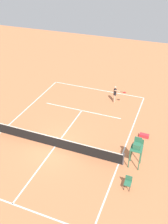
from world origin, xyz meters
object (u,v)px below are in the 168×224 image
object	(u,v)px
player_serving	(115,93)
courtside_chair_near	(128,182)
tennis_ball	(110,116)
umpire_chair	(137,148)
courtside_chair_mid	(140,145)
equipment_bag	(144,136)

from	to	relation	value
player_serving	courtside_chair_near	distance (m)	10.87
tennis_ball	umpire_chair	world-z (taller)	umpire_chair
tennis_ball	courtside_chair_mid	distance (m)	5.01
player_serving	courtside_chair_mid	xyz separation A→B (m)	(-3.72, 6.28, -0.54)
umpire_chair	courtside_chair_near	size ratio (longest dim) A/B	2.54
tennis_ball	equipment_bag	bearing A→B (deg)	150.71
tennis_ball	courtside_chair_mid	bearing A→B (deg)	133.21
umpire_chair	equipment_bag	size ratio (longest dim) A/B	3.17
courtside_chair_near	equipment_bag	xyz separation A→B (m)	(-0.08, -5.63, -0.38)
player_serving	courtside_chair_mid	distance (m)	7.32
umpire_chair	equipment_bag	world-z (taller)	umpire_chair
player_serving	courtside_chair_mid	size ratio (longest dim) A/B	1.89
courtside_chair_mid	courtside_chair_near	bearing A→B (deg)	89.33
player_serving	courtside_chair_near	xyz separation A→B (m)	(-3.67, 10.22, -0.54)
player_serving	umpire_chair	distance (m)	8.86
umpire_chair	tennis_ball	bearing A→B (deg)	-58.13
tennis_ball	courtside_chair_mid	world-z (taller)	courtside_chair_mid
umpire_chair	equipment_bag	xyz separation A→B (m)	(-0.09, -3.47, -1.46)
courtside_chair_mid	equipment_bag	xyz separation A→B (m)	(-0.04, -1.70, -0.38)
player_serving	tennis_ball	world-z (taller)	player_serving
courtside_chair_near	courtside_chair_mid	world-z (taller)	same
courtside_chair_mid	equipment_bag	size ratio (longest dim) A/B	1.25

